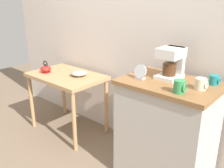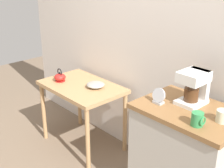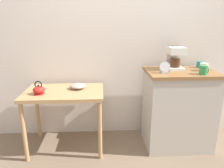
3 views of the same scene
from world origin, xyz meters
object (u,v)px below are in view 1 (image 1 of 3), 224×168
at_px(mug_dark_teal, 214,80).
at_px(bowl_stoneware, 79,73).
at_px(mug_small_cream, 201,84).
at_px(table_clock, 140,73).
at_px(mug_tall_green, 180,87).
at_px(teakettle, 46,69).
at_px(coffee_maker, 172,61).

bearing_deg(mug_dark_teal, bowl_stoneware, -176.07).
xyz_separation_m(mug_dark_teal, mug_small_cream, (-0.04, -0.17, 0.01)).
xyz_separation_m(bowl_stoneware, mug_small_cream, (1.44, -0.07, 0.22)).
bearing_deg(table_clock, mug_tall_green, -10.94).
distance_m(teakettle, coffee_maker, 1.57).
relative_size(mug_tall_green, mug_small_cream, 1.03).
distance_m(coffee_maker, mug_small_cream, 0.34).
bearing_deg(mug_dark_teal, coffee_maker, -169.10).
height_order(mug_tall_green, table_clock, table_clock).
bearing_deg(table_clock, mug_dark_teal, 27.32).
relative_size(teakettle, mug_tall_green, 1.60).
bearing_deg(bowl_stoneware, mug_tall_green, -10.19).
height_order(bowl_stoneware, table_clock, table_clock).
height_order(bowl_stoneware, mug_dark_teal, mug_dark_teal).
bearing_deg(table_clock, coffee_maker, 49.22).
height_order(coffee_maker, mug_small_cream, coffee_maker).
relative_size(coffee_maker, mug_small_cream, 2.80).
bearing_deg(mug_dark_teal, mug_small_cream, -101.78).
height_order(teakettle, mug_tall_green, mug_tall_green).
bearing_deg(teakettle, table_clock, 0.10).
bearing_deg(mug_dark_teal, mug_tall_green, -109.88).
relative_size(coffee_maker, table_clock, 2.10).
bearing_deg(mug_small_cream, table_clock, -169.12).
height_order(teakettle, mug_dark_teal, mug_dark_teal).
bearing_deg(mug_tall_green, mug_small_cream, 62.51).
bearing_deg(mug_tall_green, coffee_maker, 128.46).
height_order(bowl_stoneware, coffee_maker, coffee_maker).
xyz_separation_m(coffee_maker, mug_small_cream, (0.31, -0.11, -0.10)).
xyz_separation_m(coffee_maker, table_clock, (-0.17, -0.20, -0.09)).
bearing_deg(bowl_stoneware, teakettle, -157.05).
xyz_separation_m(teakettle, mug_dark_teal, (1.87, 0.27, 0.20)).
bearing_deg(mug_small_cream, mug_dark_teal, 78.22).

